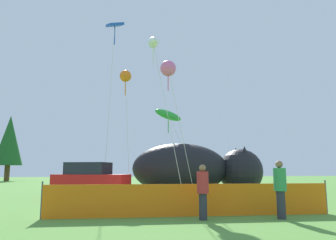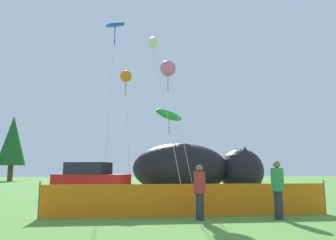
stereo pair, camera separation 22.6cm
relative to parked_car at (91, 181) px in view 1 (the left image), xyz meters
name	(u,v)px [view 1 (the left image)]	position (x,y,z in m)	size (l,w,h in m)	color
ground_plane	(155,204)	(3.03, -3.27, -0.95)	(120.00, 120.00, 0.00)	#548C38
parked_car	(91,181)	(0.00, 0.00, 0.00)	(4.28, 3.05, 1.95)	red
folding_chair	(241,194)	(6.40, -5.12, -0.42)	(0.73, 0.73, 0.94)	#267F33
inflatable_cat	(196,170)	(6.59, 2.67, 0.56)	(8.76, 3.42, 3.27)	black
safety_fence	(192,200)	(3.69, -7.32, -0.41)	(9.84, 0.59, 1.18)	orange
spectator_in_green_shirt	(280,187)	(6.34, -8.43, 0.06)	(0.40, 0.40, 1.85)	#2D2D38
spectator_in_blue_shirt	(203,189)	(3.83, -8.15, -0.01)	(0.38, 0.38, 1.72)	#2D2D38
kite_blue_box	(115,28)	(1.08, 1.27, 9.33)	(1.16, 1.11, 10.84)	silver
kite_green_fish	(168,115)	(5.14, 4.67, 4.51)	(3.30, 2.52, 6.06)	silver
kite_white_ghost	(153,43)	(3.30, -0.39, 7.87)	(2.07, 2.10, 9.44)	silver
kite_orange_flower	(126,77)	(1.89, 2.64, 6.66)	(0.77, 1.17, 8.04)	silver
kite_pink_octopus	(168,69)	(4.13, -0.65, 6.30)	(2.17, 1.24, 7.73)	silver
horizon_tree_east	(9,140)	(-12.70, 30.91, 4.67)	(3.84, 3.84, 9.16)	brown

